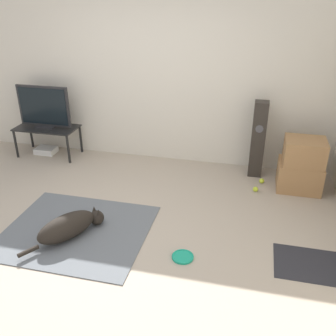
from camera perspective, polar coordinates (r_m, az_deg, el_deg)
ground_plane at (r=4.09m, az=-10.35°, el=-9.93°), size 12.00×12.00×0.00m
wall_back at (r=5.41m, az=-2.55°, el=14.32°), size 8.00×0.06×2.55m
area_rug at (r=4.19m, az=-13.74°, el=-9.24°), size 1.52×1.32×0.01m
dog at (r=4.03m, az=-14.81°, el=-8.57°), size 0.58×0.84×0.28m
frisbee at (r=3.72m, az=2.26°, el=-13.35°), size 0.21×0.21×0.03m
cardboard_box_lower at (r=5.08m, az=19.36°, el=-1.10°), size 0.54×0.45×0.36m
cardboard_box_upper at (r=4.93m, az=20.09°, el=2.34°), size 0.49×0.41×0.32m
floor_speaker at (r=5.15m, az=13.56°, el=4.24°), size 0.18×0.19×1.04m
tv_stand at (r=5.98m, az=-17.93°, el=5.45°), size 0.92×0.48×0.45m
tv at (r=5.87m, az=-18.40°, el=8.76°), size 0.81×0.20×0.62m
tennis_ball_by_boxes at (r=4.91m, az=13.19°, el=-3.16°), size 0.07×0.07×0.07m
tennis_ball_near_speaker at (r=5.14m, az=14.09°, el=-1.91°), size 0.07×0.07×0.07m
game_console at (r=6.18m, az=-18.09°, el=2.58°), size 0.31×0.23×0.09m
door_mat at (r=3.89m, az=20.74°, el=-13.58°), size 0.66×0.52×0.01m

